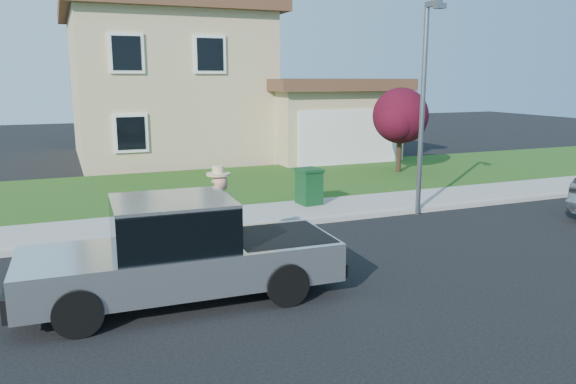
# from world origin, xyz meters

# --- Properties ---
(ground) EXTENTS (80.00, 80.00, 0.00)m
(ground) POSITION_xyz_m (0.00, 0.00, 0.00)
(ground) COLOR black
(ground) RESTS_ON ground
(curb) EXTENTS (40.00, 0.20, 0.12)m
(curb) POSITION_xyz_m (1.00, 2.90, 0.06)
(curb) COLOR gray
(curb) RESTS_ON ground
(sidewalk) EXTENTS (40.00, 2.00, 0.15)m
(sidewalk) POSITION_xyz_m (1.00, 4.00, 0.07)
(sidewalk) COLOR gray
(sidewalk) RESTS_ON ground
(lawn) EXTENTS (40.00, 7.00, 0.10)m
(lawn) POSITION_xyz_m (1.00, 8.50, 0.05)
(lawn) COLOR #214A15
(lawn) RESTS_ON ground
(house) EXTENTS (14.00, 11.30, 6.85)m
(house) POSITION_xyz_m (1.31, 16.38, 3.17)
(house) COLOR tan
(house) RESTS_ON ground
(pickup_truck) EXTENTS (5.40, 2.14, 1.76)m
(pickup_truck) POSITION_xyz_m (-3.03, -0.85, 0.82)
(pickup_truck) COLOR black
(pickup_truck) RESTS_ON ground
(woman) EXTENTS (0.67, 0.48, 1.98)m
(woman) POSITION_xyz_m (-1.88, 0.89, 0.94)
(woman) COLOR tan
(woman) RESTS_ON ground
(ornamental_tree) EXTENTS (2.36, 2.13, 3.24)m
(ornamental_tree) POSITION_xyz_m (7.42, 8.51, 2.17)
(ornamental_tree) COLOR black
(ornamental_tree) RESTS_ON lawn
(trash_bin) EXTENTS (0.68, 0.76, 1.02)m
(trash_bin) POSITION_xyz_m (1.72, 4.45, 0.67)
(trash_bin) COLOR #0F3A19
(trash_bin) RESTS_ON sidewalk
(street_lamp) EXTENTS (0.29, 0.73, 5.60)m
(street_lamp) POSITION_xyz_m (4.25, 2.69, 3.19)
(street_lamp) COLOR slate
(street_lamp) RESTS_ON ground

